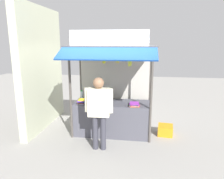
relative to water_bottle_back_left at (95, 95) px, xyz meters
name	(u,v)px	position (x,y,z in m)	size (l,w,h in m)	color
ground_plane	(112,133)	(0.52, -0.31, -0.99)	(20.00, 20.00, 0.00)	gray
stall_counter	(112,118)	(0.52, -0.31, -0.55)	(1.98, 0.79, 0.87)	#4C4C56
stall_structure	(113,73)	(0.52, -0.18, 0.66)	(2.18, 1.66, 2.68)	#4C4742
water_bottle_back_left	(95,95)	(0.00, 0.00, 0.00)	(0.07, 0.07, 0.26)	silver
water_bottle_mid_right	(82,95)	(-0.37, -0.08, 0.00)	(0.07, 0.07, 0.25)	silver
water_bottle_back_right	(98,95)	(0.09, -0.02, 0.01)	(0.08, 0.08, 0.28)	silver
magazine_stack_left	(134,104)	(1.12, -0.52, -0.08)	(0.27, 0.32, 0.07)	orange
magazine_stack_front_left	(94,101)	(0.05, -0.38, -0.09)	(0.27, 0.29, 0.07)	purple
magazine_stack_right	(82,101)	(-0.25, -0.46, -0.07)	(0.20, 0.29, 0.09)	white
magazine_stack_mid_left	(104,102)	(0.34, -0.46, -0.08)	(0.25, 0.29, 0.08)	yellow
banana_bunch_inner_left	(117,60)	(0.71, -0.81, 1.05)	(0.10, 0.10, 0.25)	#332D23
banana_bunch_rightmost	(130,63)	(1.00, -0.81, 0.97)	(0.10, 0.10, 0.33)	#332D23
banana_bunch_leftmost	(104,61)	(0.41, -0.80, 1.02)	(0.10, 0.09, 0.27)	#332D23
vendor_person	(99,107)	(0.35, -1.21, 0.02)	(0.64, 0.24, 1.68)	#383842
plastic_crate	(165,130)	(1.94, -0.22, -0.85)	(0.38, 0.38, 0.26)	orange
neighbour_wall	(42,69)	(-1.53, -0.01, 0.70)	(0.20, 2.40, 3.37)	beige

